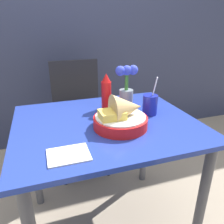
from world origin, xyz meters
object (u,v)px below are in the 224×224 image
at_px(food_basket, 123,116).
at_px(flower_vase, 126,87).
at_px(ketchup_bottle, 106,92).
at_px(chair_far_window, 78,107).
at_px(drink_cup, 150,105).

distance_m(food_basket, flower_vase, 0.26).
bearing_deg(food_basket, ketchup_bottle, 90.57).
relative_size(chair_far_window, drink_cup, 4.06).
height_order(ketchup_bottle, drink_cup, drink_cup).
bearing_deg(ketchup_bottle, chair_far_window, 98.27).
bearing_deg(flower_vase, drink_cup, -53.47).
relative_size(chair_far_window, ketchup_bottle, 4.33).
bearing_deg(chair_far_window, food_basket, -84.13).
relative_size(chair_far_window, flower_vase, 3.60).
distance_m(chair_far_window, drink_cup, 0.81).
xyz_separation_m(food_basket, flower_vase, (0.11, 0.23, 0.07)).
xyz_separation_m(chair_far_window, ketchup_bottle, (0.08, -0.57, 0.29)).
relative_size(ketchup_bottle, flower_vase, 0.83).
distance_m(food_basket, drink_cup, 0.23).
distance_m(chair_far_window, ketchup_bottle, 0.64).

